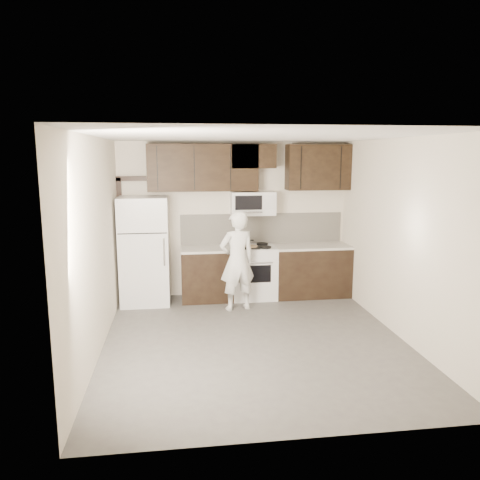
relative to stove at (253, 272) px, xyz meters
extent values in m
plane|color=#4D4B48|center=(-0.30, -1.94, -0.46)|extent=(4.50, 4.50, 0.00)
plane|color=beige|center=(-0.30, 0.31, 0.89)|extent=(4.00, 0.00, 4.00)
plane|color=white|center=(-0.30, -1.94, 2.24)|extent=(4.50, 4.50, 0.00)
cube|color=black|center=(-0.81, 0.00, -0.03)|extent=(0.87, 0.62, 0.87)
cube|color=black|center=(1.04, 0.00, -0.03)|extent=(1.32, 0.62, 0.87)
cube|color=beige|center=(-0.81, 0.00, 0.43)|extent=(0.87, 0.64, 0.04)
cube|color=beige|center=(1.04, 0.00, 0.43)|extent=(1.32, 0.64, 0.04)
cube|color=silver|center=(0.00, 0.00, -0.02)|extent=(0.76, 0.62, 0.89)
cube|color=silver|center=(0.00, 0.00, 0.44)|extent=(0.76, 0.62, 0.02)
cube|color=black|center=(0.00, -0.30, 0.04)|extent=(0.50, 0.01, 0.30)
cylinder|color=silver|center=(0.00, -0.34, 0.24)|extent=(0.55, 0.02, 0.02)
cylinder|color=black|center=(-0.18, -0.15, 0.46)|extent=(0.20, 0.20, 0.03)
cylinder|color=black|center=(0.18, -0.15, 0.46)|extent=(0.20, 0.20, 0.03)
cylinder|color=black|center=(-0.18, 0.15, 0.46)|extent=(0.20, 0.20, 0.03)
cylinder|color=black|center=(0.18, 0.15, 0.46)|extent=(0.20, 0.20, 0.03)
cube|color=beige|center=(0.20, 0.30, 0.72)|extent=(2.90, 0.02, 0.54)
cube|color=black|center=(-0.85, 0.14, 1.80)|extent=(1.85, 0.35, 0.78)
cube|color=black|center=(1.15, 0.14, 1.80)|extent=(1.10, 0.35, 0.78)
cube|color=black|center=(0.00, 0.14, 1.99)|extent=(0.76, 0.35, 0.40)
cube|color=silver|center=(0.00, 0.12, 1.19)|extent=(0.76, 0.38, 0.40)
cube|color=black|center=(-0.10, -0.07, 1.22)|extent=(0.46, 0.01, 0.24)
cube|color=silver|center=(0.26, -0.07, 1.22)|extent=(0.18, 0.01, 0.24)
cylinder|color=silver|center=(-0.10, -0.10, 1.06)|extent=(0.46, 0.02, 0.02)
cube|color=silver|center=(-1.85, -0.05, 0.44)|extent=(0.80, 0.72, 1.80)
cube|color=black|center=(-1.85, -0.41, 0.79)|extent=(0.77, 0.01, 0.02)
cylinder|color=silver|center=(-1.52, -0.44, 0.49)|extent=(0.03, 0.03, 0.45)
cube|color=black|center=(-2.26, 0.27, 0.59)|extent=(0.08, 0.08, 2.10)
cube|color=black|center=(-2.05, 0.27, 1.62)|extent=(0.50, 0.08, 0.08)
cylinder|color=silver|center=(-0.18, 0.15, 0.51)|extent=(0.17, 0.17, 0.13)
sphere|color=black|center=(-0.18, 0.15, 0.59)|extent=(0.04, 0.04, 0.04)
cylinder|color=black|center=(-0.05, 0.16, 0.53)|extent=(0.16, 0.03, 0.02)
cube|color=black|center=(-0.07, -0.10, 0.46)|extent=(0.41, 0.35, 0.02)
cylinder|color=tan|center=(-0.07, -0.10, 0.48)|extent=(0.29, 0.29, 0.02)
imported|color=white|center=(-0.36, -0.60, 0.35)|extent=(0.67, 0.52, 1.61)
camera|label=1|loc=(-1.29, -7.83, 2.00)|focal=35.00mm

